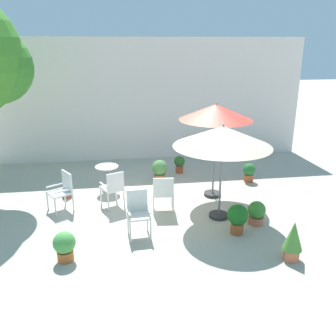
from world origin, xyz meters
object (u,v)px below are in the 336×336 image
object	(u,v)px
potted_plant_3	(249,171)
potted_plant_5	(179,163)
potted_plant_2	(160,170)
cafe_table_0	(107,174)
potted_plant_0	(66,187)
patio_chair_3	(138,210)
potted_plant_7	(293,240)
patio_umbrella_0	(216,113)
potted_plant_1	(237,217)
patio_chair_2	(63,189)
potted_plant_6	(257,212)
patio_umbrella_1	(223,137)
patio_chair_1	(113,187)
potted_plant_4	(64,245)
patio_chair_0	(163,191)

from	to	relation	value
potted_plant_3	potted_plant_5	xyz separation A→B (m)	(-1.84, 1.03, -0.01)
potted_plant_2	cafe_table_0	bearing A→B (deg)	-163.30
potted_plant_0	potted_plant_2	bearing A→B (deg)	15.75
patio_chair_3	potted_plant_2	bearing A→B (deg)	74.59
potted_plant_7	potted_plant_2	bearing A→B (deg)	114.18
patio_umbrella_0	patio_chair_3	xyz separation A→B (m)	(-2.05, -1.77, -1.61)
patio_chair_3	potted_plant_1	bearing A→B (deg)	-6.81
potted_plant_3	potted_plant_5	bearing A→B (deg)	150.69
cafe_table_0	potted_plant_0	distance (m)	1.10
patio_chair_2	potted_plant_6	world-z (taller)	patio_chair_2
potted_plant_6	potted_plant_5	bearing A→B (deg)	107.09
patio_chair_3	potted_plant_2	world-z (taller)	patio_chair_3
potted_plant_5	patio_umbrella_0	bearing A→B (deg)	-73.58
patio_umbrella_0	potted_plant_5	world-z (taller)	patio_umbrella_0
potted_plant_2	potted_plant_7	world-z (taller)	potted_plant_7
patio_umbrella_1	patio_chair_3	xyz separation A→B (m)	(-1.87, -0.54, -1.33)
potted_plant_3	potted_plant_7	bearing A→B (deg)	-99.16
patio_chair_1	potted_plant_0	bearing A→B (deg)	146.30
patio_chair_2	patio_chair_3	bearing A→B (deg)	-41.38
potted_plant_1	potted_plant_2	xyz separation A→B (m)	(-1.23, 3.16, -0.01)
patio_umbrella_1	potted_plant_3	bearing A→B (deg)	54.53
patio_chair_2	potted_plant_4	bearing A→B (deg)	-82.59
potted_plant_2	potted_plant_6	distance (m)	3.33
potted_plant_5	potted_plant_6	size ratio (longest dim) A/B	1.00
potted_plant_0	patio_chair_2	bearing A→B (deg)	-88.41
patio_umbrella_1	potted_plant_4	bearing A→B (deg)	-158.48
potted_plant_5	potted_plant_4	bearing A→B (deg)	-123.47
patio_umbrella_0	potted_plant_0	size ratio (longest dim) A/B	4.33
potted_plant_3	patio_chair_2	bearing A→B (deg)	-167.40
patio_umbrella_0	patio_chair_0	bearing A→B (deg)	-151.29
patio_umbrella_0	potted_plant_7	size ratio (longest dim) A/B	3.20
patio_chair_2	potted_plant_4	size ratio (longest dim) A/B	1.62
potted_plant_1	potted_plant_7	world-z (taller)	potted_plant_7
patio_chair_1	patio_chair_2	bearing A→B (deg)	176.33
patio_umbrella_1	potted_plant_5	distance (m)	3.50
patio_umbrella_1	potted_plant_6	xyz separation A→B (m)	(0.72, -0.44, -1.61)
potted_plant_1	potted_plant_5	distance (m)	3.91
patio_umbrella_0	potted_plant_4	distance (m)	4.65
patio_umbrella_1	potted_plant_4	xyz separation A→B (m)	(-3.26, -1.29, -1.58)
potted_plant_2	potted_plant_5	bearing A→B (deg)	45.77
potted_plant_3	potted_plant_7	size ratio (longest dim) A/B	0.71
potted_plant_5	potted_plant_6	world-z (taller)	same
patio_chair_1	potted_plant_5	bearing A→B (deg)	48.08
cafe_table_0	patio_chair_3	size ratio (longest dim) A/B	0.73
patio_umbrella_1	patio_chair_3	bearing A→B (deg)	-163.89
patio_chair_3	potted_plant_3	bearing A→B (deg)	37.94
patio_chair_1	potted_plant_4	xyz separation A→B (m)	(-0.89, -2.15, -0.23)
cafe_table_0	potted_plant_6	bearing A→B (deg)	-36.17
patio_umbrella_0	potted_plant_6	world-z (taller)	patio_umbrella_0
patio_chair_2	potted_plant_0	bearing A→B (deg)	91.59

